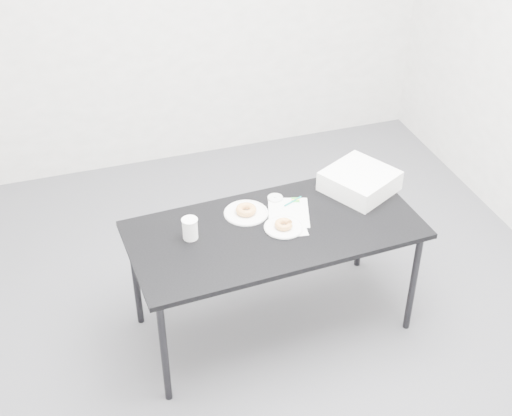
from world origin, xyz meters
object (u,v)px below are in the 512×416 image
object	(u,v)px
donut_near	(284,224)
bakery_box	(360,181)
plate_near	(284,227)
table	(275,236)
donut_far	(246,210)
coffee_cup	(190,229)
scorecard	(288,212)
plate_far	(246,213)
pen	(293,201)

from	to	relation	value
donut_near	bakery_box	distance (m)	0.55
plate_near	donut_near	distance (m)	0.02
table	bakery_box	distance (m)	0.60
plate_near	donut_far	world-z (taller)	donut_far
donut_near	coffee_cup	bearing A→B (deg)	171.63
table	scorecard	world-z (taller)	scorecard
plate_far	pen	bearing A→B (deg)	4.41
coffee_cup	bakery_box	bearing A→B (deg)	7.75
pen	plate_far	size ratio (longest dim) A/B	0.53
pen	coffee_cup	bearing A→B (deg)	167.43
donut_near	plate_far	xyz separation A→B (m)	(-0.14, 0.18, -0.02)
donut_far	plate_far	bearing A→B (deg)	0.00
plate_near	donut_near	xyz separation A→B (m)	(0.00, -0.00, 0.02)
table	donut_far	size ratio (longest dim) A/B	13.96
coffee_cup	pen	bearing A→B (deg)	12.53
plate_far	donut_near	bearing A→B (deg)	-51.35
scorecard	coffee_cup	world-z (taller)	coffee_cup
bakery_box	donut_far	bearing A→B (deg)	153.98
scorecard	plate_near	size ratio (longest dim) A/B	1.33
scorecard	coffee_cup	bearing A→B (deg)	-156.89
scorecard	coffee_cup	xyz separation A→B (m)	(-0.54, -0.05, 0.06)
table	donut_near	xyz separation A→B (m)	(0.04, -0.02, 0.08)
pen	donut_near	bearing A→B (deg)	-146.92
scorecard	pen	bearing A→B (deg)	74.24
scorecard	plate_far	size ratio (longest dim) A/B	1.15
plate_far	donut_far	size ratio (longest dim) A/B	2.13
plate_far	donut_far	distance (m)	0.02
plate_far	donut_far	xyz separation A→B (m)	(0.00, 0.00, 0.02)
donut_near	donut_far	xyz separation A→B (m)	(-0.14, 0.18, 0.00)
pen	plate_near	size ratio (longest dim) A/B	0.62
table	donut_far	world-z (taller)	donut_far
plate_near	coffee_cup	bearing A→B (deg)	171.63
plate_near	donut_near	bearing A→B (deg)	-90.00
donut_far	bakery_box	xyz separation A→B (m)	(0.66, 0.02, 0.03)
pen	donut_near	size ratio (longest dim) A/B	1.31
table	plate_far	size ratio (longest dim) A/B	6.56
pen	plate_near	bearing A→B (deg)	-146.92
table	plate_far	bearing A→B (deg)	118.66
plate_far	donut_far	world-z (taller)	donut_far
table	bakery_box	xyz separation A→B (m)	(0.56, 0.19, 0.11)
scorecard	donut_far	bearing A→B (deg)	-178.31
table	donut_far	bearing A→B (deg)	118.66
scorecard	bakery_box	distance (m)	0.46
scorecard	donut_near	bearing A→B (deg)	-102.58
plate_far	table	bearing A→B (deg)	-58.13
table	plate_far	distance (m)	0.20
donut_far	donut_near	bearing A→B (deg)	-51.35
table	pen	bearing A→B (deg)	44.53
coffee_cup	bakery_box	distance (m)	0.99
plate_far	bakery_box	bearing A→B (deg)	1.94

